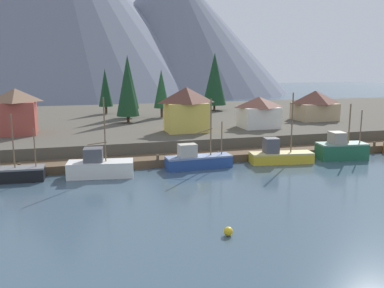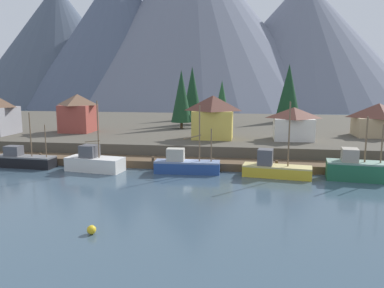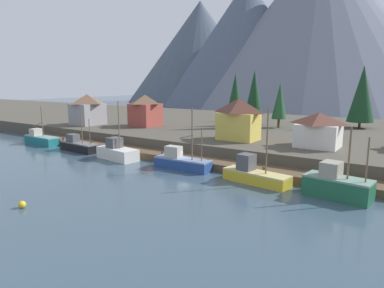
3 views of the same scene
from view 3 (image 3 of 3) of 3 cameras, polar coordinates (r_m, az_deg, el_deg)
ground_plane at (r=65.53m, az=8.84°, el=-0.63°), size 400.00×400.00×1.00m
dock at (r=49.99m, az=-0.10°, el=-2.74°), size 80.00×4.00×1.60m
shoreline_bank at (r=76.13m, az=12.78°, el=2.09°), size 400.00×56.00×2.50m
mountain_west_peak at (r=214.39m, az=1.35°, el=15.13°), size 87.98×87.98×59.64m
mountain_central_peak at (r=185.57m, az=9.07°, el=16.36°), size 86.65×86.65×63.53m
mountain_east_peak at (r=184.02m, az=20.48°, el=18.08°), size 125.93×125.93×77.32m
fishing_boat_teal at (r=71.43m, az=-23.99°, el=0.74°), size 8.23×2.53×7.35m
fishing_boat_black at (r=62.19m, az=-18.53°, el=-0.25°), size 8.30×2.69×7.41m
fishing_boat_white at (r=54.00m, az=-12.45°, el=-1.31°), size 7.70×3.89×9.06m
fishing_boat_blue at (r=46.79m, az=-1.80°, el=-3.00°), size 8.27×2.61×8.53m
fishing_boat_yellow at (r=41.09m, az=10.42°, el=-5.03°), size 8.37×3.48×9.13m
fishing_boat_green at (r=38.31m, az=23.12°, el=-6.35°), size 6.84×3.58×7.48m
house_red at (r=73.70m, az=-7.84°, el=5.65°), size 5.60×5.76×6.72m
house_yellow at (r=55.76m, az=7.82°, el=4.22°), size 6.47×4.60×6.79m
house_white at (r=52.38m, az=20.44°, el=2.28°), size 6.18×5.20×5.03m
house_grey at (r=79.03m, az=-17.13°, el=5.60°), size 5.82×6.46×6.72m
conifer_near_left at (r=84.61m, az=10.24°, el=7.53°), size 2.91×2.91×9.36m
conifer_near_right at (r=75.85m, az=10.36°, el=8.31°), size 4.03×4.03×11.96m
conifer_mid_left at (r=70.12m, az=7.23°, el=7.65°), size 3.98×3.98×11.09m
conifer_mid_right at (r=77.76m, az=26.64°, el=7.53°), size 5.23×5.23×12.70m
conifer_back_left at (r=72.44m, az=14.48°, el=6.99°), size 3.00×3.00×9.21m
channel_buoy at (r=36.55m, az=-26.61°, el=-9.06°), size 0.70×0.70×0.70m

